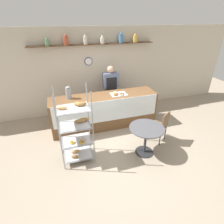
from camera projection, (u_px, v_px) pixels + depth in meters
The scene contains 9 objects.
ground_plane at pixel (117, 148), 4.41m from camera, with size 14.00×14.00×0.00m, color gray.
back_wall at pixel (95, 71), 5.69m from camera, with size 10.00×0.30×2.70m.
display_counter at pixel (105, 111), 5.12m from camera, with size 3.04×0.70×0.98m.
pastry_rack at pixel (77, 130), 3.73m from camera, with size 0.69×0.52×1.72m.
person_worker at pixel (111, 89), 5.56m from camera, with size 0.47×0.23×1.64m.
cafe_table at pixel (146, 134), 4.01m from camera, with size 0.80×0.80×0.72m.
cafe_chair at pixel (162, 124), 4.42m from camera, with size 0.53×0.53×0.87m.
coffee_carafe at pixel (68, 93), 4.63m from camera, with size 0.15×0.15×0.34m.
donut_tray_counter at pixel (118, 94), 4.95m from camera, with size 0.45×0.34×0.05m.
Camera 1 is at (-1.14, -3.25, 2.90)m, focal length 28.00 mm.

